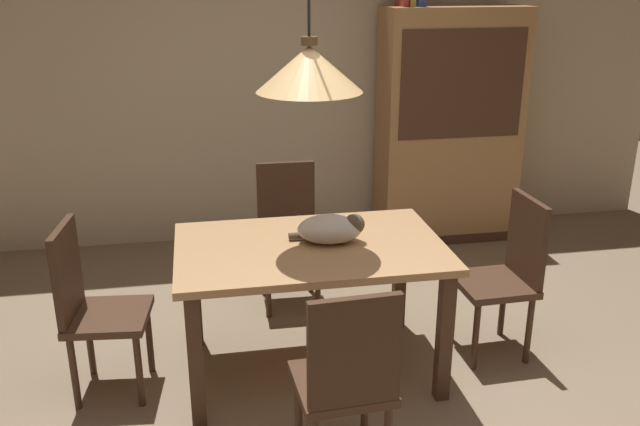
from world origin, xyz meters
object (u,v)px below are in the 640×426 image
(dining_table, at_px, (310,262))
(pendant_lamp, at_px, (309,68))
(chair_right_side, at_px, (507,270))
(cat_sleeping, at_px, (332,229))
(chair_far_back, at_px, (288,228))
(chair_left_side, at_px, (91,303))
(hutch_bookcase, at_px, (449,131))
(chair_near_front, at_px, (347,377))

(dining_table, bearing_deg, pendant_lamp, 82.87)
(chair_right_side, relative_size, cat_sleeping, 2.38)
(chair_far_back, distance_m, chair_left_side, 1.43)
(chair_far_back, height_order, cat_sleeping, chair_far_back)
(pendant_lamp, distance_m, hutch_bookcase, 2.43)
(chair_far_back, bearing_deg, chair_right_side, -37.87)
(dining_table, distance_m, chair_near_front, 0.89)
(dining_table, distance_m, pendant_lamp, 1.01)
(pendant_lamp, bearing_deg, chair_left_side, 179.58)
(chair_left_side, bearing_deg, chair_far_back, 37.61)
(chair_far_back, bearing_deg, hutch_bookcase, 32.96)
(chair_right_side, relative_size, pendant_lamp, 0.72)
(chair_near_front, bearing_deg, chair_far_back, 90.08)
(chair_left_side, distance_m, cat_sleeping, 1.29)
(chair_right_side, xyz_separation_m, pendant_lamp, (-1.13, -0.00, 1.15))
(chair_near_front, xyz_separation_m, hutch_bookcase, (1.43, 2.68, 0.38))
(chair_far_back, height_order, chair_left_side, same)
(chair_near_front, height_order, cat_sleeping, chair_near_front)
(chair_far_back, xyz_separation_m, hutch_bookcase, (1.43, 0.93, 0.38))
(cat_sleeping, bearing_deg, dining_table, -172.52)
(hutch_bookcase, bearing_deg, chair_far_back, -147.04)
(chair_right_side, height_order, cat_sleeping, chair_right_side)
(chair_left_side, xyz_separation_m, hutch_bookcase, (2.56, 1.80, 0.38))
(dining_table, bearing_deg, cat_sleeping, 7.48)
(dining_table, distance_m, chair_left_side, 1.14)
(chair_near_front, distance_m, chair_left_side, 1.44)
(chair_left_side, relative_size, cat_sleeping, 2.38)
(dining_table, height_order, hutch_bookcase, hutch_bookcase)
(dining_table, xyz_separation_m, chair_left_side, (-1.13, 0.01, -0.14))
(pendant_lamp, height_order, hutch_bookcase, pendant_lamp)
(cat_sleeping, relative_size, pendant_lamp, 0.30)
(chair_far_back, xyz_separation_m, chair_right_side, (1.13, -0.88, 0.00))
(chair_far_back, distance_m, hutch_bookcase, 1.75)
(chair_far_back, height_order, pendant_lamp, pendant_lamp)
(chair_near_front, relative_size, chair_left_side, 1.00)
(dining_table, relative_size, chair_left_side, 1.51)
(chair_far_back, relative_size, hutch_bookcase, 0.50)
(chair_right_side, bearing_deg, chair_far_back, 142.13)
(chair_far_back, distance_m, chair_right_side, 1.43)
(dining_table, xyz_separation_m, chair_near_front, (0.00, -0.88, -0.14))
(chair_right_side, distance_m, hutch_bookcase, 1.87)
(cat_sleeping, height_order, pendant_lamp, pendant_lamp)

